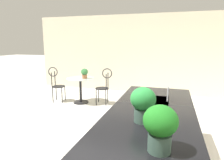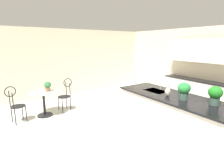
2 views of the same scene
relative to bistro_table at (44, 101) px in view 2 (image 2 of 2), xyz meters
name	(u,v)px [view 2 (image 2 of 2)]	position (x,y,z in m)	size (l,w,h in m)	color
ground_plane	(137,136)	(2.46, 1.47, -0.45)	(40.00, 40.00, 0.00)	beige
wall_back	(221,67)	(2.46, 5.13, 0.90)	(9.00, 0.12, 2.70)	beige
wall_left_window	(68,63)	(-1.80, 1.47, 0.90)	(0.12, 7.80, 2.70)	beige
kitchen_island	(172,114)	(2.76, 2.32, 0.02)	(2.80, 1.06, 0.92)	white
back_counter_run	(199,92)	(2.06, 4.67, 0.05)	(2.44, 0.64, 1.52)	white
upper_cabinet_run	(203,50)	(2.06, 4.65, 1.45)	(2.40, 0.36, 0.76)	white
bistro_table	(44,101)	(0.00, 0.00, 0.00)	(0.80, 0.80, 0.74)	black
chair_near_window	(15,103)	(0.08, -0.75, 0.13)	(0.45, 0.51, 1.04)	black
chair_by_island	(66,93)	(-0.09, 0.70, 0.13)	(0.43, 0.50, 1.04)	black
sink_faucet	(161,86)	(2.21, 2.50, 0.58)	(0.02, 0.02, 0.22)	#B2B5BA
potted_plant_on_table	(48,86)	(0.00, 0.14, 0.46)	(0.20, 0.20, 0.28)	#9E603D
potted_plant_counter_near	(184,90)	(3.06, 2.26, 0.69)	(0.27, 0.27, 0.38)	#385147
potted_plant_counter_far	(215,94)	(3.61, 2.47, 0.69)	(0.27, 0.27, 0.38)	#385147
vase_on_counter	(168,92)	(2.71, 2.16, 0.58)	(0.13, 0.13, 0.29)	#BCB29E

